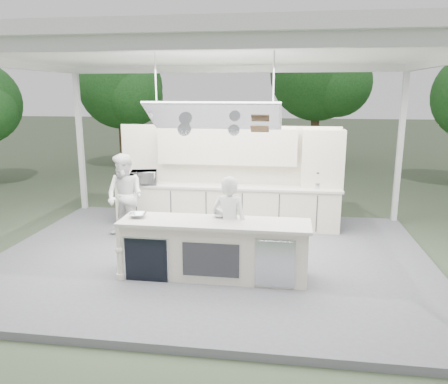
% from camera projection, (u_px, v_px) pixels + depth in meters
% --- Properties ---
extents(ground, '(90.00, 90.00, 0.00)m').
position_uv_depth(ground, '(212.00, 261.00, 8.19)').
color(ground, '#3E4B33').
rests_on(ground, ground).
extents(stage_deck, '(8.00, 6.00, 0.12)m').
position_uv_depth(stage_deck, '(212.00, 258.00, 8.18)').
color(stage_deck, slate).
rests_on(stage_deck, ground).
extents(tent, '(8.20, 6.20, 3.86)m').
position_uv_depth(tent, '(211.00, 55.00, 7.34)').
color(tent, white).
rests_on(tent, ground).
extents(demo_island, '(3.10, 0.79, 0.95)m').
position_uv_depth(demo_island, '(213.00, 249.00, 7.15)').
color(demo_island, '#F3EACE').
rests_on(demo_island, stage_deck).
extents(back_counter, '(5.08, 0.72, 0.95)m').
position_uv_depth(back_counter, '(226.00, 205.00, 9.89)').
color(back_counter, '#F3EACE').
rests_on(back_counter, stage_deck).
extents(back_wall_unit, '(5.05, 0.48, 2.25)m').
position_uv_depth(back_wall_unit, '(247.00, 162.00, 9.81)').
color(back_wall_unit, '#F3EACE').
rests_on(back_wall_unit, stage_deck).
extents(tree_cluster, '(19.55, 9.40, 5.85)m').
position_uv_depth(tree_cluster, '(250.00, 87.00, 16.90)').
color(tree_cluster, '#4A3B25').
rests_on(tree_cluster, ground).
extents(head_chef, '(0.68, 0.52, 1.66)m').
position_uv_depth(head_chef, '(229.00, 225.00, 7.24)').
color(head_chef, white).
rests_on(head_chef, stage_deck).
extents(sous_chef, '(1.03, 0.91, 1.76)m').
position_uv_depth(sous_chef, '(125.00, 196.00, 9.01)').
color(sous_chef, white).
rests_on(sous_chef, stage_deck).
extents(toaster_oven, '(0.63, 0.50, 0.31)m').
position_uv_depth(toaster_oven, '(144.00, 177.00, 9.81)').
color(toaster_oven, '#AEAFB5').
rests_on(toaster_oven, back_counter).
extents(bowl_large, '(0.34, 0.34, 0.07)m').
position_uv_depth(bowl_large, '(138.00, 215.00, 7.27)').
color(bowl_large, '#B8BBBF').
rests_on(bowl_large, demo_island).
extents(bowl_small, '(0.27, 0.27, 0.07)m').
position_uv_depth(bowl_small, '(220.00, 215.00, 7.28)').
color(bowl_small, silver).
rests_on(bowl_small, demo_island).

